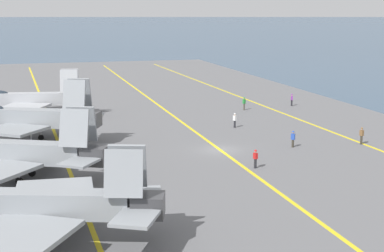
# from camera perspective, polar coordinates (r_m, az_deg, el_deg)

# --- Properties ---
(ground_plane) EXTENTS (2000.00, 2000.00, 0.00)m
(ground_plane) POSITION_cam_1_polar(r_m,az_deg,el_deg) (59.01, 2.72, -2.70)
(ground_plane) COLOR #334C66
(carrier_deck) EXTENTS (204.89, 55.28, 0.40)m
(carrier_deck) POSITION_cam_1_polar(r_m,az_deg,el_deg) (58.96, 2.72, -2.51)
(carrier_deck) COLOR slate
(carrier_deck) RESTS_ON ground
(deck_stripe_foul_line) EXTENTS (184.35, 5.20, 0.01)m
(deck_stripe_foul_line) POSITION_cam_1_polar(r_m,az_deg,el_deg) (65.20, 15.52, -1.39)
(deck_stripe_foul_line) COLOR yellow
(deck_stripe_foul_line) RESTS_ON carrier_deck
(deck_stripe_centerline) EXTENTS (184.40, 0.36, 0.01)m
(deck_stripe_centerline) POSITION_cam_1_polar(r_m,az_deg,el_deg) (58.92, 2.73, -2.32)
(deck_stripe_centerline) COLOR yellow
(deck_stripe_centerline) RESTS_ON carrier_deck
(deck_stripe_edge_line) EXTENTS (184.33, 5.73, 0.01)m
(deck_stripe_edge_line) POSITION_cam_1_polar(r_m,az_deg,el_deg) (56.16, -12.20, -3.25)
(deck_stripe_edge_line) COLOR yellow
(deck_stripe_edge_line) RESTS_ON carrier_deck
(parked_jet_nearest) EXTENTS (13.98, 15.96, 6.05)m
(parked_jet_nearest) POSITION_cam_1_polar(r_m,az_deg,el_deg) (36.29, -14.71, -7.39)
(parked_jet_nearest) COLOR gray
(parked_jet_nearest) RESTS_ON carrier_deck
(parked_jet_second) EXTENTS (12.74, 16.31, 6.23)m
(parked_jet_second) POSITION_cam_1_polar(r_m,az_deg,el_deg) (50.16, -16.82, -2.43)
(parked_jet_second) COLOR gray
(parked_jet_second) RESTS_ON carrier_deck
(parked_jet_third) EXTENTS (12.49, 16.29, 6.85)m
(parked_jet_third) POSITION_cam_1_polar(r_m,az_deg,el_deg) (63.76, -15.69, 0.78)
(parked_jet_third) COLOR gray
(parked_jet_third) RESTS_ON carrier_deck
(parked_jet_fourth) EXTENTS (13.47, 15.97, 6.18)m
(parked_jet_fourth) POSITION_cam_1_polar(r_m,az_deg,el_deg) (79.28, -15.51, 2.55)
(parked_jet_fourth) COLOR #A8AAAF
(parked_jet_fourth) RESTS_ON carrier_deck
(crew_white_vest) EXTENTS (0.45, 0.39, 1.76)m
(crew_white_vest) POSITION_cam_1_polar(r_m,az_deg,el_deg) (69.79, 4.17, 0.62)
(crew_white_vest) COLOR #232328
(crew_white_vest) RESTS_ON carrier_deck
(crew_purple_vest) EXTENTS (0.45, 0.38, 1.76)m
(crew_purple_vest) POSITION_cam_1_polar(r_m,az_deg,el_deg) (86.45, 9.65, 2.57)
(crew_purple_vest) COLOR #232328
(crew_purple_vest) RESTS_ON carrier_deck
(crew_red_vest) EXTENTS (0.44, 0.36, 1.69)m
(crew_red_vest) POSITION_cam_1_polar(r_m,az_deg,el_deg) (52.25, 6.17, -3.10)
(crew_red_vest) COLOR #232328
(crew_red_vest) RESTS_ON carrier_deck
(crew_green_vest) EXTENTS (0.37, 0.44, 1.83)m
(crew_green_vest) POSITION_cam_1_polar(r_m,az_deg,el_deg) (81.98, 5.08, 2.24)
(crew_green_vest) COLOR #4C473D
(crew_green_vest) RESTS_ON carrier_deck
(crew_blue_vest) EXTENTS (0.45, 0.45, 1.72)m
(crew_blue_vest) POSITION_cam_1_polar(r_m,az_deg,el_deg) (60.61, 9.77, -1.17)
(crew_blue_vest) COLOR #383328
(crew_blue_vest) RESTS_ON carrier_deck
(crew_brown_vest) EXTENTS (0.44, 0.37, 1.82)m
(crew_brown_vest) POSITION_cam_1_polar(r_m,az_deg,el_deg) (63.51, 16.12, -0.83)
(crew_brown_vest) COLOR #383328
(crew_brown_vest) RESTS_ON carrier_deck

